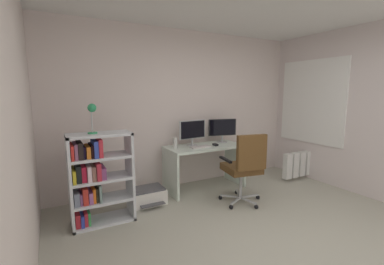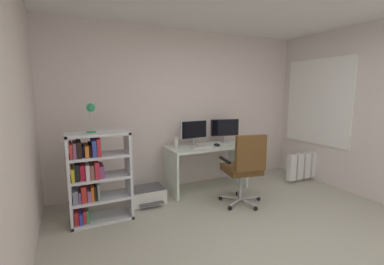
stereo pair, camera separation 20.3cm
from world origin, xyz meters
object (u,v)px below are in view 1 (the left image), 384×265
Objects in this scene: bookshelf at (95,177)px; radiator at (304,163)px; computer_mouse at (215,145)px; monitor_main at (192,131)px; printer at (148,196)px; keyboard at (200,147)px; desk_lamp at (92,112)px; desk at (205,158)px; desktop_speaker at (175,143)px; monitor_secondary at (222,128)px; office_chair at (245,165)px.

bookshelf is 3.74m from radiator.
computer_mouse is 1.98m from bookshelf.
bookshelf is at bearing -162.95° from monitor_main.
printer is (-0.88, -0.25, -0.87)m from monitor_main.
keyboard is 0.96× the size of desk_lamp.
desktop_speaker is at bearing 173.79° from desk.
office_chair is (-0.26, -0.94, -0.39)m from monitor_secondary.
computer_mouse is (0.33, -0.19, -0.23)m from monitor_main.
desk_lamp reaches higher than desktop_speaker.
monitor_main is 1.39× the size of desk_lamp.
keyboard is (-0.14, -0.09, 0.21)m from desk.
monitor_main reaches higher than office_chair.
desktop_speaker reaches higher than radiator.
desktop_speaker is 0.48× the size of desk_lamp.
monitor_main is 1.46× the size of keyboard.
desktop_speaker is at bearing -172.00° from monitor_main.
bookshelf is (-1.67, -0.31, -0.16)m from keyboard.
printer is at bearing 18.93° from desk_lamp.
computer_mouse is at bearing 90.35° from office_chair.
computer_mouse is at bearing -30.20° from monitor_main.
computer_mouse is (0.15, -0.09, 0.22)m from desk.
office_chair is 0.93× the size of bookshelf.
radiator is at bearing -5.73° from printer.
monitor_main is 0.44× the size of bookshelf.
keyboard is (0.04, -0.19, -0.24)m from monitor_main.
desk_lamp reaches higher than printer.
office_chair is at bearing -29.88° from printer.
desk_lamp is at bearing -167.32° from monitor_secondary.
monitor_main is 2.28m from radiator.
desk_lamp is (0.01, 0.00, 0.79)m from bookshelf.
keyboard is 0.32× the size of office_chair.
desktop_speaker is 0.91m from printer.
desktop_speaker reaches higher than keyboard.
keyboard reaches higher than radiator.
desk is 0.50m from monitor_main.
radiator is at bearing -11.51° from desktop_speaker.
monitor_main is at bearing 165.48° from radiator.
keyboard is at bearing -77.44° from monitor_main.
bookshelf is at bearing -160.68° from desktop_speaker.
bookshelf is at bearing -171.62° from keyboard.
desk_lamp is (-1.94, -0.31, 0.63)m from computer_mouse.
bookshelf is at bearing -167.69° from desk.
computer_mouse is 1.87m from radiator.
radiator is (2.06, -0.35, -0.46)m from keyboard.
office_chair is at bearing -70.89° from keyboard.
desktop_speaker is 1.14m from office_chair.
monitor_secondary is at bearing 14.01° from desk.
computer_mouse is 0.77m from office_chair.
computer_mouse is at bearing 8.95° from desk_lamp.
computer_mouse is at bearing -144.54° from monitor_secondary.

